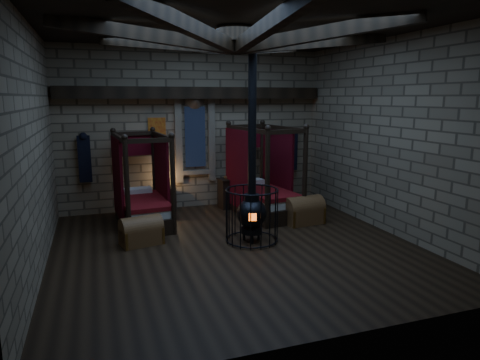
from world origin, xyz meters
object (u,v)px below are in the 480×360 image
object	(u,v)px
bed_right	(262,193)
stove	(252,211)
trunk_left	(141,232)
trunk_right	(303,211)
bed_left	(143,202)

from	to	relation	value
bed_right	stove	xyz separation A→B (m)	(-0.99, -1.88, 0.10)
trunk_left	trunk_right	distance (m)	3.80
bed_right	trunk_right	bearing A→B (deg)	-66.91
bed_right	stove	world-z (taller)	stove
bed_left	trunk_right	bearing A→B (deg)	-21.91
bed_left	trunk_right	size ratio (longest dim) A/B	2.18
bed_right	bed_left	bearing A→B (deg)	170.20
trunk_left	stove	world-z (taller)	stove
stove	trunk_right	bearing A→B (deg)	44.31
bed_left	trunk_left	distance (m)	1.45
bed_left	trunk_right	world-z (taller)	bed_left
bed_right	trunk_right	distance (m)	1.24
bed_right	trunk_left	world-z (taller)	bed_right
bed_left	trunk_right	distance (m)	3.78
bed_right	trunk_left	xyz separation A→B (m)	(-3.17, -1.31, -0.29)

